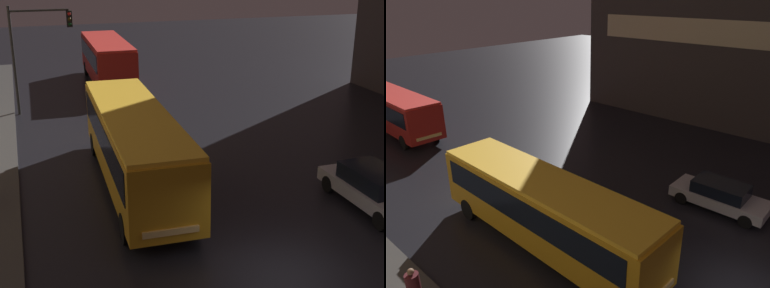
% 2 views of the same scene
% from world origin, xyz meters
% --- Properties ---
extents(bus_near, '(2.81, 11.12, 3.11)m').
position_xyz_m(bus_near, '(-2.65, 7.33, 1.92)').
color(bus_near, orange).
rests_on(bus_near, ground).
extents(bus_far, '(2.76, 9.66, 3.08)m').
position_xyz_m(bus_far, '(-0.61, 25.31, 1.90)').
color(bus_far, '#AD1E19').
rests_on(bus_far, ground).
extents(car_taxi, '(1.88, 4.56, 1.40)m').
position_xyz_m(car_taxi, '(5.08, 3.04, 0.73)').
color(car_taxi, '#B7B7BC').
rests_on(car_taxi, ground).
extents(pedestrian_near, '(0.60, 0.60, 1.83)m').
position_xyz_m(pedestrian_near, '(-8.05, 7.67, 1.28)').
color(pedestrian_near, black).
rests_on(pedestrian_near, sidewalk_left).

